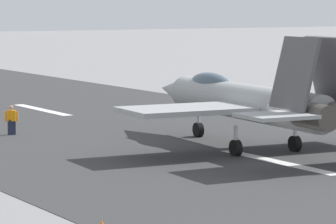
{
  "coord_description": "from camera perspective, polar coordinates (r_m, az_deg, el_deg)",
  "views": [
    {
      "loc": [
        -34.83,
        26.68,
        6.95
      ],
      "look_at": [
        3.05,
        4.03,
        2.2
      ],
      "focal_mm": 108.51,
      "sensor_mm": 36.0,
      "label": 1
    }
  ],
  "objects": [
    {
      "name": "fighter_jet",
      "position": [
        48.28,
        4.49,
        0.64
      ],
      "size": [
        17.12,
        13.44,
        5.53
      ],
      "color": "#9A9C9D",
      "rests_on": "ground"
    },
    {
      "name": "runway_strip",
      "position": [
        44.4,
        6.52,
        -2.89
      ],
      "size": [
        240.0,
        26.0,
        0.02
      ],
      "color": "#343435",
      "rests_on": "ground"
    },
    {
      "name": "ground_plane",
      "position": [
        44.42,
        6.5,
        -2.9
      ],
      "size": [
        400.0,
        400.0,
        0.0
      ],
      "primitive_type": "plane",
      "color": "gray"
    },
    {
      "name": "crew_person",
      "position": [
        54.12,
        -8.78,
        -0.46
      ],
      "size": [
        0.44,
        0.64,
        1.58
      ],
      "color": "#1E2338",
      "rests_on": "ground"
    }
  ]
}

